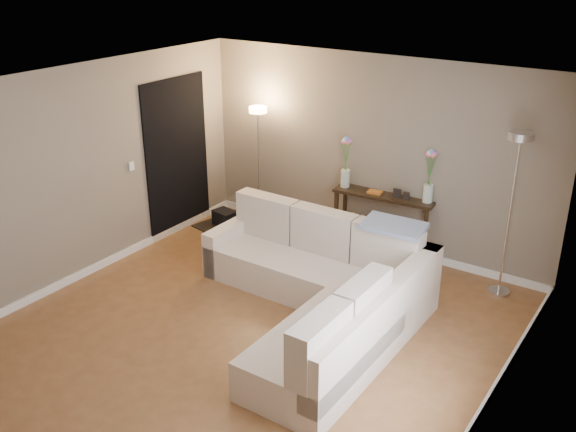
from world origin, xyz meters
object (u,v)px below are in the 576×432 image
Objects in this scene: console_table at (377,218)px; floor_lamp_unlit at (514,183)px; sectional_sofa at (324,287)px; floor_lamp_lit at (259,143)px.

floor_lamp_unlit reaches higher than console_table.
sectional_sofa reaches higher than console_table.
console_table is at bearing 172.68° from floor_lamp_unlit.
sectional_sofa is 2.82m from floor_lamp_lit.
floor_lamp_lit is 0.90× the size of floor_lamp_unlit.
console_table is 0.70× the size of floor_lamp_unlit.
sectional_sofa is 1.38× the size of floor_lamp_unlit.
console_table is (-0.28, 1.84, 0.11)m from sectional_sofa.
floor_lamp_lit is at bearing 141.73° from sectional_sofa.
floor_lamp_unlit reaches higher than floor_lamp_lit.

